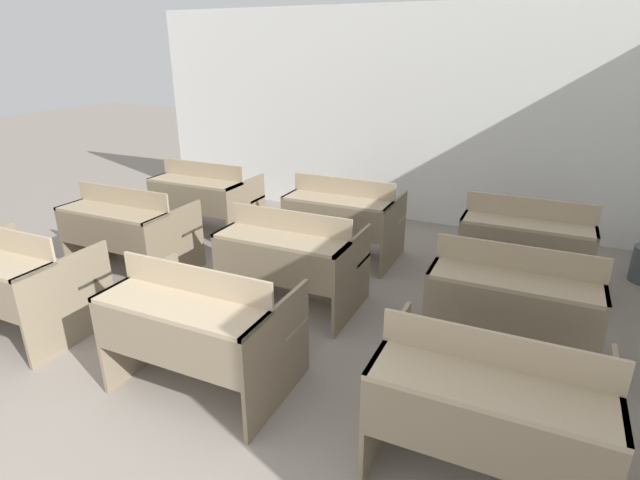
{
  "coord_description": "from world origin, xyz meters",
  "views": [
    {
      "loc": [
        2.0,
        -0.82,
        2.21
      ],
      "look_at": [
        0.46,
        2.5,
        0.78
      ],
      "focal_mm": 28.0,
      "sensor_mm": 36.0,
      "label": 1
    }
  ],
  "objects_px": {
    "bench_second_left": "(129,228)",
    "bench_second_right": "(512,299)",
    "bench_front_center": "(201,324)",
    "bench_third_right": "(525,241)",
    "bench_front_left": "(14,277)",
    "bench_third_center": "(344,216)",
    "bench_front_right": "(488,403)",
    "bench_third_left": "(206,197)",
    "bench_second_center": "(292,257)"
  },
  "relations": [
    {
      "from": "bench_second_left",
      "to": "bench_second_right",
      "type": "relative_size",
      "value": 1.0
    },
    {
      "from": "bench_front_center",
      "to": "bench_third_right",
      "type": "xyz_separation_m",
      "value": [
        1.85,
        2.53,
        0.0
      ]
    },
    {
      "from": "bench_front_left",
      "to": "bench_third_center",
      "type": "height_order",
      "value": "same"
    },
    {
      "from": "bench_second_right",
      "to": "bench_third_center",
      "type": "distance_m",
      "value": 2.23
    },
    {
      "from": "bench_front_center",
      "to": "bench_second_left",
      "type": "distance_m",
      "value": 2.22
    },
    {
      "from": "bench_front_right",
      "to": "bench_third_right",
      "type": "relative_size",
      "value": 1.0
    },
    {
      "from": "bench_third_left",
      "to": "bench_second_right",
      "type": "bearing_deg",
      "value": -18.77
    },
    {
      "from": "bench_second_left",
      "to": "bench_third_left",
      "type": "xyz_separation_m",
      "value": [
        0.01,
        1.27,
        0.0
      ]
    },
    {
      "from": "bench_front_left",
      "to": "bench_second_right",
      "type": "relative_size",
      "value": 1.0
    },
    {
      "from": "bench_front_left",
      "to": "bench_second_left",
      "type": "relative_size",
      "value": 1.0
    },
    {
      "from": "bench_second_left",
      "to": "bench_second_center",
      "type": "height_order",
      "value": "same"
    },
    {
      "from": "bench_second_right",
      "to": "bench_third_right",
      "type": "xyz_separation_m",
      "value": [
        0.0,
        1.28,
        0.0
      ]
    },
    {
      "from": "bench_front_left",
      "to": "bench_second_right",
      "type": "xyz_separation_m",
      "value": [
        3.67,
        1.28,
        0.0
      ]
    },
    {
      "from": "bench_second_center",
      "to": "bench_front_left",
      "type": "bearing_deg",
      "value": -144.57
    },
    {
      "from": "bench_second_right",
      "to": "bench_third_right",
      "type": "distance_m",
      "value": 1.28
    },
    {
      "from": "bench_front_center",
      "to": "bench_second_center",
      "type": "bearing_deg",
      "value": 89.5
    },
    {
      "from": "bench_second_right",
      "to": "bench_third_center",
      "type": "xyz_separation_m",
      "value": [
        -1.85,
        1.25,
        0.0
      ]
    },
    {
      "from": "bench_second_right",
      "to": "bench_front_center",
      "type": "bearing_deg",
      "value": -146.06
    },
    {
      "from": "bench_front_left",
      "to": "bench_front_right",
      "type": "bearing_deg",
      "value": 0.35
    },
    {
      "from": "bench_third_right",
      "to": "bench_second_left",
      "type": "bearing_deg",
      "value": -160.7
    },
    {
      "from": "bench_front_center",
      "to": "bench_third_center",
      "type": "bearing_deg",
      "value": 89.94
    },
    {
      "from": "bench_second_right",
      "to": "bench_third_left",
      "type": "relative_size",
      "value": 1.0
    },
    {
      "from": "bench_front_center",
      "to": "bench_front_left",
      "type": "bearing_deg",
      "value": -178.8
    },
    {
      "from": "bench_front_left",
      "to": "bench_second_center",
      "type": "height_order",
      "value": "same"
    },
    {
      "from": "bench_front_left",
      "to": "bench_front_center",
      "type": "distance_m",
      "value": 1.82
    },
    {
      "from": "bench_front_center",
      "to": "bench_third_right",
      "type": "distance_m",
      "value": 3.14
    },
    {
      "from": "bench_front_right",
      "to": "bench_second_left",
      "type": "distance_m",
      "value": 3.9
    },
    {
      "from": "bench_front_left",
      "to": "bench_third_left",
      "type": "distance_m",
      "value": 2.54
    },
    {
      "from": "bench_third_left",
      "to": "bench_third_right",
      "type": "relative_size",
      "value": 1.0
    },
    {
      "from": "bench_third_center",
      "to": "bench_front_left",
      "type": "bearing_deg",
      "value": -125.75
    },
    {
      "from": "bench_front_right",
      "to": "bench_third_right",
      "type": "height_order",
      "value": "same"
    },
    {
      "from": "bench_front_right",
      "to": "bench_front_center",
      "type": "bearing_deg",
      "value": 179.5
    },
    {
      "from": "bench_front_right",
      "to": "bench_third_center",
      "type": "height_order",
      "value": "same"
    },
    {
      "from": "bench_second_left",
      "to": "bench_third_left",
      "type": "height_order",
      "value": "same"
    },
    {
      "from": "bench_second_right",
      "to": "bench_second_center",
      "type": "bearing_deg",
      "value": 179.33
    },
    {
      "from": "bench_second_left",
      "to": "bench_second_center",
      "type": "relative_size",
      "value": 1.0
    },
    {
      "from": "bench_front_right",
      "to": "bench_front_left",
      "type": "bearing_deg",
      "value": -179.65
    },
    {
      "from": "bench_third_left",
      "to": "bench_third_center",
      "type": "xyz_separation_m",
      "value": [
        1.84,
        -0.0,
        0.0
      ]
    },
    {
      "from": "bench_second_right",
      "to": "bench_third_center",
      "type": "bearing_deg",
      "value": 145.86
    },
    {
      "from": "bench_second_center",
      "to": "bench_third_left",
      "type": "distance_m",
      "value": 2.22
    },
    {
      "from": "bench_front_right",
      "to": "bench_second_center",
      "type": "distance_m",
      "value": 2.24
    },
    {
      "from": "bench_second_left",
      "to": "bench_third_right",
      "type": "relative_size",
      "value": 1.0
    },
    {
      "from": "bench_front_left",
      "to": "bench_second_right",
      "type": "distance_m",
      "value": 3.89
    },
    {
      "from": "bench_third_right",
      "to": "bench_second_right",
      "type": "bearing_deg",
      "value": -90.15
    },
    {
      "from": "bench_front_left",
      "to": "bench_front_center",
      "type": "relative_size",
      "value": 1.0
    },
    {
      "from": "bench_front_center",
      "to": "bench_front_right",
      "type": "distance_m",
      "value": 1.84
    },
    {
      "from": "bench_third_left",
      "to": "bench_third_center",
      "type": "relative_size",
      "value": 1.0
    },
    {
      "from": "bench_second_center",
      "to": "bench_second_right",
      "type": "relative_size",
      "value": 1.0
    },
    {
      "from": "bench_front_center",
      "to": "bench_third_center",
      "type": "relative_size",
      "value": 1.0
    },
    {
      "from": "bench_second_center",
      "to": "bench_third_right",
      "type": "relative_size",
      "value": 1.0
    }
  ]
}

